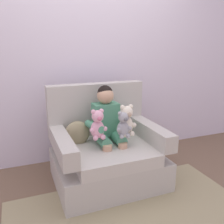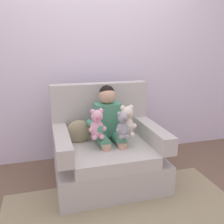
% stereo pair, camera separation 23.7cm
% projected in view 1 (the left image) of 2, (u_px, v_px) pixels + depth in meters
% --- Properties ---
extents(ground_plane, '(8.00, 8.00, 0.00)m').
position_uv_depth(ground_plane, '(108.00, 181.00, 2.62)').
color(ground_plane, brown).
extents(back_wall, '(6.00, 0.10, 2.60)m').
position_uv_depth(back_wall, '(85.00, 52.00, 2.94)').
color(back_wall, silver).
rests_on(back_wall, ground).
extents(floor_rug, '(2.05, 1.30, 0.01)m').
position_uv_depth(floor_rug, '(136.00, 220.00, 2.03)').
color(floor_rug, '#998C66').
rests_on(floor_rug, ground).
extents(armchair, '(1.06, 0.87, 0.99)m').
position_uv_depth(armchair, '(106.00, 153.00, 2.58)').
color(armchair, '#BCB7AD').
rests_on(armchair, ground).
extents(seated_child, '(0.45, 0.39, 0.82)m').
position_uv_depth(seated_child, '(108.00, 122.00, 2.52)').
color(seated_child, '#4C9370').
rests_on(seated_child, armchair).
extents(plush_grey, '(0.15, 0.13, 0.26)m').
position_uv_depth(plush_grey, '(123.00, 125.00, 2.38)').
color(plush_grey, '#9E9EA3').
rests_on(plush_grey, armchair).
extents(plush_pink, '(0.17, 0.14, 0.29)m').
position_uv_depth(plush_pink, '(98.00, 125.00, 2.33)').
color(plush_pink, '#EAA8BC').
rests_on(plush_pink, armchair).
extents(plush_cream, '(0.18, 0.15, 0.31)m').
position_uv_depth(plush_cream, '(127.00, 121.00, 2.42)').
color(plush_cream, silver).
rests_on(plush_cream, armchair).
extents(throw_pillow, '(0.26, 0.12, 0.26)m').
position_uv_depth(throw_pillow, '(77.00, 133.00, 2.53)').
color(throw_pillow, '#998C66').
rests_on(throw_pillow, armchair).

